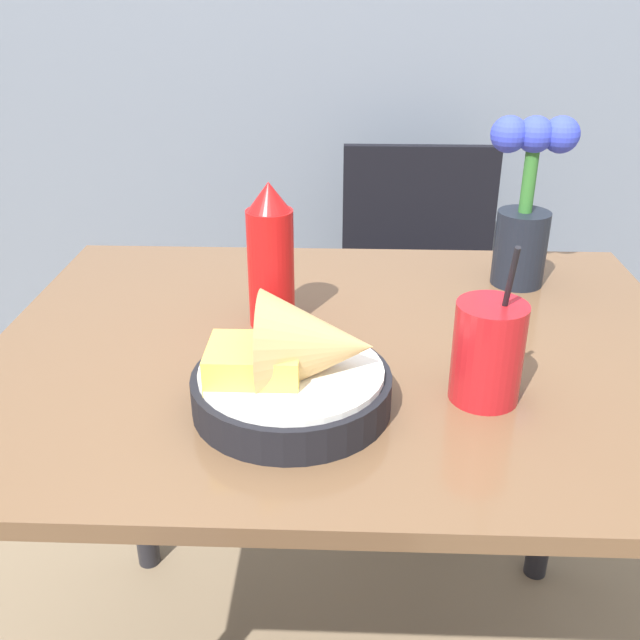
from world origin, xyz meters
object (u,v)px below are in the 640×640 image
at_px(food_basket, 298,369).
at_px(ketchup_bottle, 270,258).
at_px(drink_cup, 486,355).
at_px(flower_vase, 525,206).
at_px(chair_far_window, 417,283).

relative_size(food_basket, ketchup_bottle, 1.11).
xyz_separation_m(drink_cup, flower_vase, (0.12, 0.37, 0.08)).
height_order(food_basket, drink_cup, drink_cup).
relative_size(chair_far_window, flower_vase, 3.03).
height_order(food_basket, flower_vase, flower_vase).
xyz_separation_m(chair_far_window, food_basket, (-0.24, -0.99, 0.30)).
height_order(ketchup_bottle, flower_vase, flower_vase).
bearing_deg(ketchup_bottle, chair_far_window, 68.29).
distance_m(ketchup_bottle, flower_vase, 0.44).
height_order(chair_far_window, ketchup_bottle, ketchup_bottle).
relative_size(food_basket, drink_cup, 1.15).
distance_m(chair_far_window, ketchup_bottle, 0.89).
bearing_deg(food_basket, chair_far_window, 76.08).
bearing_deg(food_basket, ketchup_bottle, 103.49).
height_order(chair_far_window, food_basket, food_basket).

